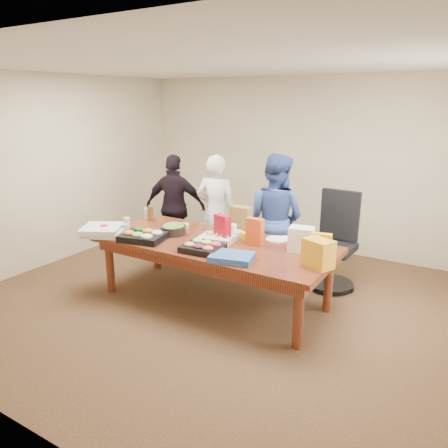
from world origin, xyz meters
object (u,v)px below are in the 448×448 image
Objects in this scene: conference_table at (214,272)px; salad_bowl at (173,230)px; person_right at (274,219)px; sheet_cake at (217,239)px; office_chair at (332,244)px; person_center at (217,213)px.

conference_table is 8.84× the size of salad_bowl.
conference_table is 1.65× the size of person_right.
conference_table is at bearing -149.09° from sheet_cake.
salad_bowl is (-1.66, -1.10, 0.21)m from office_chair.
person_right is at bearing 63.72° from sheet_cake.
conference_table is at bearing -131.09° from office_chair.
sheet_cake is (-1.04, -1.08, 0.19)m from office_chair.
person_right is at bearing -166.32° from office_chair.
salad_bowl is at bearing 173.37° from sheet_cake.
salad_bowl is (-0.59, 0.00, 0.43)m from conference_table.
salad_bowl reaches higher than sheet_cake.
person_right is at bearing 46.42° from salad_bowl.
sheet_cake is 1.23× the size of salad_bowl.
office_chair is at bearing 173.88° from person_center.
sheet_cake is at bearing -130.94° from office_chair.
office_chair is 1.65m from person_center.
office_chair is 0.73× the size of person_center.
person_right is 0.98m from sheet_cake.
office_chair is 1.51m from sheet_cake.
salad_bowl is at bearing 179.83° from conference_table.
conference_table is 1.55m from office_chair.
sheet_cake is at bearing 75.08° from person_right.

